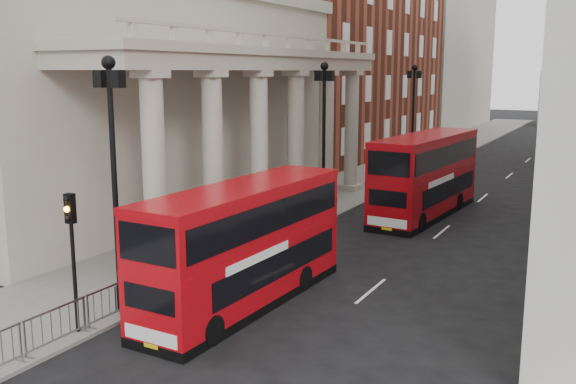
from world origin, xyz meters
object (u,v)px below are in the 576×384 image
object	(u,v)px
pedestrian_a	(240,212)
lamp_post_south	(114,168)
lamp_post_mid	(324,129)
pedestrian_b	(267,198)
lamp_post_north	(413,112)
traffic_light	(71,237)
bus_far	(426,174)
pedestrian_c	(260,198)
bus_near	(245,243)

from	to	relation	value
pedestrian_a	lamp_post_south	bearing A→B (deg)	-92.82
lamp_post_mid	pedestrian_b	bearing A→B (deg)	-154.97
lamp_post_north	lamp_post_mid	bearing A→B (deg)	-90.00
lamp_post_north	traffic_light	world-z (taller)	lamp_post_north
lamp_post_mid	pedestrian_a	world-z (taller)	lamp_post_mid
lamp_post_north	bus_far	xyz separation A→B (m)	(4.74, -12.75, -2.55)
lamp_post_south	lamp_post_mid	world-z (taller)	same
lamp_post_mid	pedestrian_c	world-z (taller)	lamp_post_mid
lamp_post_mid	lamp_post_north	size ratio (longest dim) A/B	1.00
pedestrian_c	lamp_post_north	bearing A→B (deg)	79.72
lamp_post_south	pedestrian_a	distance (m)	12.18
lamp_post_north	pedestrian_c	bearing A→B (deg)	-100.78
bus_far	pedestrian_c	world-z (taller)	bus_far
bus_near	traffic_light	bearing A→B (deg)	-121.31
lamp_post_mid	traffic_light	size ratio (longest dim) A/B	1.93
lamp_post_north	pedestrian_a	distance (m)	21.21
lamp_post_north	bus_far	size ratio (longest dim) A/B	0.78
bus_near	bus_far	world-z (taller)	bus_far
lamp_post_north	pedestrian_b	xyz separation A→B (m)	(-2.82, -17.32, -3.84)
traffic_light	pedestrian_a	xyz separation A→B (m)	(-2.53, 13.30, -2.08)
lamp_post_south	bus_far	distance (m)	19.99
lamp_post_north	traffic_light	distance (m)	34.07
lamp_post_south	traffic_light	world-z (taller)	lamp_post_south
lamp_post_mid	traffic_light	world-z (taller)	lamp_post_mid
lamp_post_mid	pedestrian_b	world-z (taller)	lamp_post_mid
bus_far	pedestrian_c	bearing A→B (deg)	-146.48
traffic_light	pedestrian_c	world-z (taller)	traffic_light
lamp_post_north	bus_near	distance (m)	29.58
bus_near	lamp_post_south	bearing A→B (deg)	-137.77
lamp_post_south	traffic_light	size ratio (longest dim) A/B	1.93
lamp_post_north	pedestrian_c	size ratio (longest dim) A/B	4.42
pedestrian_b	traffic_light	bearing A→B (deg)	100.74
lamp_post_north	traffic_light	xyz separation A→B (m)	(0.10, -34.02, -1.80)
traffic_light	bus_near	xyz separation A→B (m)	(3.12, 4.74, -0.92)
bus_far	pedestrian_a	size ratio (longest dim) A/B	5.86
pedestrian_a	pedestrian_b	size ratio (longest dim) A/B	0.95
bus_far	pedestrian_a	distance (m)	10.80
pedestrian_b	bus_near	bearing A→B (deg)	117.59
traffic_light	pedestrian_b	world-z (taller)	traffic_light
traffic_light	pedestrian_a	size ratio (longest dim) A/B	2.37
pedestrian_b	pedestrian_c	world-z (taller)	pedestrian_b
pedestrian_a	pedestrian_c	bearing A→B (deg)	89.06
lamp_post_south	pedestrian_c	bearing A→B (deg)	102.58
pedestrian_b	pedestrian_c	size ratio (longest dim) A/B	1.01
lamp_post_south	pedestrian_b	distance (m)	15.44
traffic_light	bus_near	bearing A→B (deg)	56.65
pedestrian_a	pedestrian_b	world-z (taller)	pedestrian_b
pedestrian_a	pedestrian_c	xyz separation A→B (m)	(-0.86, 3.45, 0.03)
bus_near	pedestrian_c	bearing A→B (deg)	120.46
traffic_light	bus_far	xyz separation A→B (m)	(4.64, 21.27, -0.74)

